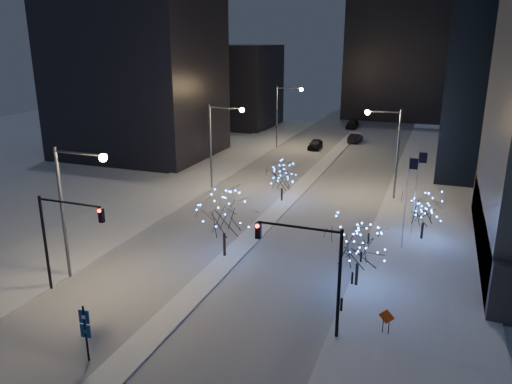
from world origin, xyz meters
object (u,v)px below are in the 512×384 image
at_px(traffic_signal_west, 61,230).
at_px(car_mid, 355,138).
at_px(holiday_tree_plaza_far, 424,209).
at_px(construction_sign, 386,319).
at_px(holiday_tree_median_far, 282,177).
at_px(street_lamp_w_mid, 219,135).
at_px(holiday_tree_plaza_near, 359,245).
at_px(street_lamp_w_far, 283,108).
at_px(traffic_signal_east, 314,262).
at_px(car_near, 315,144).
at_px(street_lamp_w_near, 72,196).
at_px(car_far, 352,124).
at_px(holiday_tree_median_near, 224,214).
at_px(wayfinding_sign, 85,328).
at_px(street_lamp_east, 390,142).

bearing_deg(traffic_signal_west, car_mid, 80.70).
relative_size(holiday_tree_plaza_far, construction_sign, 2.62).
bearing_deg(car_mid, holiday_tree_plaza_far, 113.26).
height_order(traffic_signal_west, holiday_tree_median_far, traffic_signal_west).
height_order(street_lamp_w_mid, car_mid, street_lamp_w_mid).
xyz_separation_m(holiday_tree_plaza_near, construction_sign, (2.71, -5.64, -2.16)).
height_order(holiday_tree_plaza_near, holiday_tree_plaza_far, holiday_tree_plaza_near).
distance_m(traffic_signal_west, holiday_tree_plaza_far, 29.71).
distance_m(street_lamp_w_far, traffic_signal_west, 52.04).
bearing_deg(construction_sign, holiday_tree_median_far, 130.42).
height_order(traffic_signal_west, holiday_tree_plaza_far, traffic_signal_west).
relative_size(traffic_signal_east, holiday_tree_plaza_near, 1.42).
bearing_deg(car_near, street_lamp_w_near, -97.48).
xyz_separation_m(car_mid, construction_sign, (11.71, -58.34, 0.38)).
distance_m(street_lamp_w_mid, holiday_tree_median_far, 9.43).
distance_m(street_lamp_w_far, car_mid, 14.74).
distance_m(car_far, holiday_tree_median_near, 65.75).
bearing_deg(construction_sign, street_lamp_w_far, 123.15).
height_order(street_lamp_w_mid, holiday_tree_median_far, street_lamp_w_mid).
bearing_deg(wayfinding_sign, holiday_tree_median_far, 82.53).
bearing_deg(holiday_tree_plaza_far, wayfinding_sign, -123.64).
xyz_separation_m(traffic_signal_east, holiday_tree_median_near, (-9.44, 8.33, -0.99)).
distance_m(street_lamp_east, holiday_tree_plaza_far, 12.56).
distance_m(street_lamp_w_mid, construction_sign, 33.58).
bearing_deg(car_near, holiday_tree_plaza_far, -63.57).
xyz_separation_m(street_lamp_w_near, construction_sign, (22.15, 0.34, -5.37)).
relative_size(street_lamp_east, holiday_tree_plaza_far, 2.35).
height_order(street_lamp_east, traffic_signal_east, street_lamp_east).
bearing_deg(traffic_signal_east, construction_sign, 17.47).
bearing_deg(car_mid, traffic_signal_west, 86.72).
xyz_separation_m(street_lamp_w_mid, holiday_tree_plaza_far, (23.43, -8.21, -3.62)).
bearing_deg(car_mid, car_far, -72.14).
xyz_separation_m(wayfinding_sign, construction_sign, (15.21, 8.34, -0.98)).
bearing_deg(street_lamp_w_far, traffic_signal_east, -70.68).
height_order(street_lamp_w_far, car_far, street_lamp_w_far).
relative_size(street_lamp_w_near, car_mid, 2.19).
relative_size(holiday_tree_median_near, holiday_tree_median_far, 1.35).
height_order(street_lamp_w_far, holiday_tree_median_near, street_lamp_w_far).
bearing_deg(wayfinding_sign, holiday_tree_median_near, 79.72).
xyz_separation_m(car_mid, holiday_tree_median_near, (-2.00, -51.36, 3.02)).
height_order(car_mid, holiday_tree_median_near, holiday_tree_median_near).
xyz_separation_m(traffic_signal_east, holiday_tree_plaza_far, (5.56, 17.79, -1.88)).
bearing_deg(holiday_tree_plaza_near, car_far, 100.15).
bearing_deg(car_far, car_near, -96.57).
height_order(holiday_tree_median_far, holiday_tree_plaza_far, holiday_tree_median_far).
bearing_deg(traffic_signal_east, street_lamp_w_mid, 124.51).
distance_m(holiday_tree_median_far, wayfinding_sign, 30.93).
xyz_separation_m(traffic_signal_east, car_near, (-12.62, 51.95, -3.97)).
height_order(street_lamp_w_far, holiday_tree_plaza_near, street_lamp_w_far).
xyz_separation_m(street_lamp_w_mid, car_far, (7.44, 48.00, -5.73)).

